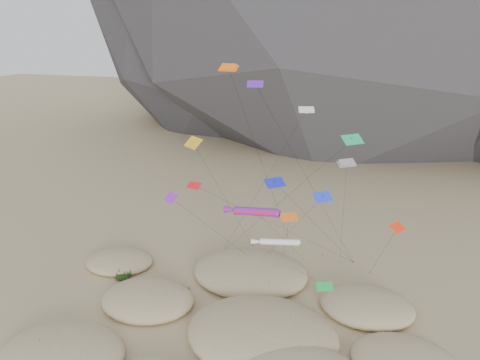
% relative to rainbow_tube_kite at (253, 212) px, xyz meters
% --- Properties ---
extents(ground, '(500.00, 500.00, 0.00)m').
position_rel_rainbow_tube_kite_xyz_m(ground, '(-0.12, -8.82, -12.88)').
color(ground, '#CCB789').
rests_on(ground, ground).
extents(dunes, '(50.60, 35.59, 3.81)m').
position_rel_rainbow_tube_kite_xyz_m(dunes, '(-1.02, -4.83, -12.18)').
color(dunes, '#CCB789').
rests_on(dunes, ground).
extents(dune_grass, '(42.34, 27.77, 1.53)m').
position_rel_rainbow_tube_kite_xyz_m(dune_grass, '(-2.09, -5.50, -12.04)').
color(dune_grass, black).
rests_on(dune_grass, ground).
extents(kite_stakes, '(22.38, 6.04, 0.30)m').
position_rel_rainbow_tube_kite_xyz_m(kite_stakes, '(1.96, 13.71, -12.73)').
color(kite_stakes, '#3F2D1E').
rests_on(kite_stakes, ground).
extents(rainbow_tube_kite, '(7.79, 15.51, 13.70)m').
position_rel_rainbow_tube_kite_xyz_m(rainbow_tube_kite, '(0.00, 0.00, 0.00)').
color(rainbow_tube_kite, '#F4193A').
rests_on(rainbow_tube_kite, ground).
extents(white_tube_kite, '(8.25, 11.63, 9.46)m').
position_rel_rainbow_tube_kite_xyz_m(white_tube_kite, '(2.67, 1.03, -4.03)').
color(white_tube_kite, silver).
rests_on(white_tube_kite, ground).
extents(orange_parafoil, '(7.54, 13.06, 29.50)m').
position_rel_rainbow_tube_kite_xyz_m(orange_parafoil, '(-3.95, 3.37, 15.69)').
color(orange_parafoil, '#FF620D').
rests_on(orange_parafoil, ground).
extents(multi_parafoil, '(2.39, 11.42, 18.89)m').
position_rel_rainbow_tube_kite_xyz_m(multi_parafoil, '(9.96, 4.59, 5.36)').
color(multi_parafoil, '#FF391A').
rests_on(multi_parafoil, ground).
extents(delta_kites, '(29.90, 20.51, 27.69)m').
position_rel_rainbow_tube_kite_xyz_m(delta_kites, '(2.10, 2.19, 3.59)').
color(delta_kites, '#E35C15').
rests_on(delta_kites, ground).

